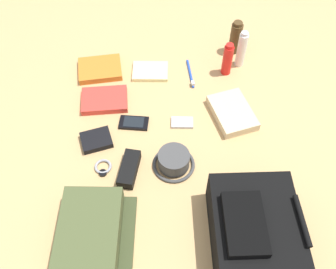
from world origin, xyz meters
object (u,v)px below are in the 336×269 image
object	(u,v)px
paperback_novel	(100,69)
travel_guidebook	(105,100)
toiletry_pouch	(91,232)
folded_towel	(232,113)
cell_phone	(134,123)
backpack	(255,233)
notepad	(150,71)
toothpaste_tube	(242,49)
sunglasses_case	(129,169)
bucket_hat	(174,161)
sunscreen_spray	(228,59)
toothbrush	(191,75)
wristwatch	(103,167)
wallet	(96,140)
media_player	(182,122)
cologne_bottle	(236,38)

from	to	relation	value
paperback_novel	travel_guidebook	xyz separation A→B (m)	(0.18, 0.02, -0.00)
toiletry_pouch	folded_towel	size ratio (longest dim) A/B	1.43
toiletry_pouch	cell_phone	xyz separation A→B (m)	(-0.45, 0.14, -0.03)
backpack	toiletry_pouch	xyz separation A→B (m)	(-0.05, -0.49, -0.03)
paperback_novel	notepad	bearing A→B (deg)	84.09
toothpaste_tube	sunglasses_case	bearing A→B (deg)	-43.20
bucket_hat	sunscreen_spray	size ratio (longest dim) A/B	0.99
cell_phone	toothbrush	distance (m)	0.34
backpack	sunscreen_spray	distance (m)	0.75
cell_phone	sunscreen_spray	bearing A→B (deg)	122.60
bucket_hat	toothbrush	distance (m)	0.45
wristwatch	toiletry_pouch	bearing A→B (deg)	-5.25
toothpaste_tube	folded_towel	bearing A→B (deg)	-15.37
toiletry_pouch	wristwatch	world-z (taller)	toiletry_pouch
toiletry_pouch	sunscreen_spray	distance (m)	0.88
wallet	media_player	bearing A→B (deg)	87.14
toiletry_pouch	cologne_bottle	bearing A→B (deg)	144.67
travel_guidebook	wristwatch	world-z (taller)	travel_guidebook
wallet	cell_phone	bearing A→B (deg)	104.16
wristwatch	backpack	bearing A→B (deg)	57.20
cell_phone	toothbrush	world-z (taller)	toothbrush
cologne_bottle	toothpaste_tube	world-z (taller)	toothpaste_tube
notepad	sunglasses_case	world-z (taller)	sunglasses_case
toothpaste_tube	cell_phone	xyz separation A→B (m)	(0.30, -0.46, -0.08)
cell_phone	media_player	world-z (taller)	cell_phone
bucket_hat	toothbrush	world-z (taller)	bucket_hat
toothbrush	toothpaste_tube	bearing A→B (deg)	105.07
backpack	wristwatch	bearing A→B (deg)	-122.80
media_player	folded_towel	world-z (taller)	folded_towel
travel_guidebook	cell_phone	size ratio (longest dim) A/B	1.54
wristwatch	folded_towel	xyz separation A→B (m)	(-0.21, 0.50, 0.01)
cologne_bottle	bucket_hat	bearing A→B (deg)	-28.35
media_player	notepad	size ratio (longest dim) A/B	0.59
wristwatch	folded_towel	size ratio (longest dim) A/B	0.36
sunscreen_spray	folded_towel	bearing A→B (deg)	-3.07
media_player	folded_towel	xyz separation A→B (m)	(-0.02, 0.20, 0.01)
paperback_novel	backpack	bearing A→B (deg)	32.14
bucket_hat	cologne_bottle	bearing A→B (deg)	151.65
bucket_hat	toothbrush	xyz separation A→B (m)	(-0.44, 0.11, -0.02)
cologne_bottle	sunscreen_spray	size ratio (longest dim) A/B	1.02
media_player	notepad	xyz separation A→B (m)	(-0.28, -0.11, 0.00)
travel_guidebook	toothpaste_tube	bearing A→B (deg)	107.28
toothpaste_tube	sunglasses_case	size ratio (longest dim) A/B	1.23
toiletry_pouch	folded_towel	world-z (taller)	toiletry_pouch
folded_towel	wallet	bearing A→B (deg)	-80.21
toothpaste_tube	cell_phone	distance (m)	0.56
sunscreen_spray	wallet	bearing A→B (deg)	-58.45
toothbrush	notepad	bearing A→B (deg)	-100.92
cologne_bottle	sunglasses_case	distance (m)	0.77
sunscreen_spray	cologne_bottle	bearing A→B (deg)	156.91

